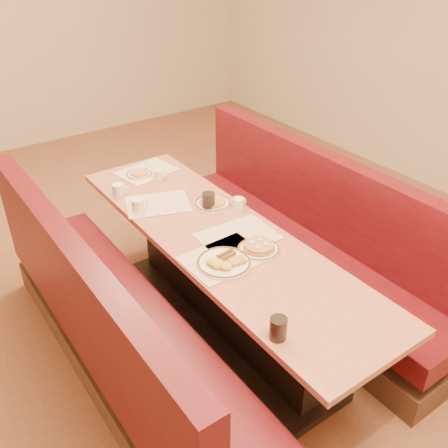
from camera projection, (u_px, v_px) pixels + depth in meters
ground at (220, 328)px, 3.39m from camera, size 8.00×8.00×0.00m
room_envelope at (219, 28)px, 2.39m from camera, size 6.04×8.04×2.82m
diner_table at (220, 284)px, 3.20m from camera, size 0.70×2.50×0.75m
booth_left at (115, 332)px, 2.84m from camera, size 0.55×2.50×1.05m
booth_right at (304, 249)px, 3.57m from camera, size 0.55×2.50×1.05m
placemat_near_left at (224, 258)px, 2.79m from camera, size 0.45×0.34×0.00m
placemat_near_right at (238, 236)px, 2.98m from camera, size 0.46×0.35×0.00m
placemat_far_left at (158, 204)px, 3.32m from camera, size 0.49×0.43×0.00m
placemat_far_right at (147, 171)px, 3.76m from camera, size 0.46×0.38×0.00m
pancake_plate at (259, 248)px, 2.85m from camera, size 0.24×0.24×0.05m
eggs_plate at (224, 263)px, 2.73m from camera, size 0.30×0.30×0.06m
extra_plate_mid at (212, 203)px, 3.31m from camera, size 0.25×0.25×0.05m
extra_plate_far at (139, 174)px, 3.70m from camera, size 0.19×0.19×0.04m
coffee_mug_a at (239, 203)px, 3.25m from camera, size 0.11×0.07×0.08m
coffee_mug_b at (138, 205)px, 3.23m from camera, size 0.11×0.08×0.09m
coffee_mug_c at (159, 175)px, 3.62m from camera, size 0.11×0.07×0.08m
coffee_mug_d at (119, 190)px, 3.41m from camera, size 0.11×0.08×0.08m
soda_tumbler_near at (278, 328)px, 2.24m from camera, size 0.08×0.08×0.11m
soda_tumbler_mid at (208, 201)px, 3.24m from camera, size 0.08×0.08×0.12m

